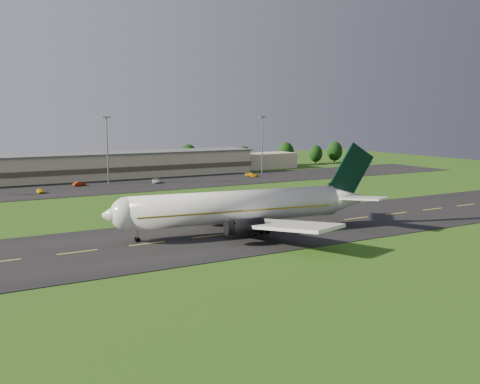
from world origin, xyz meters
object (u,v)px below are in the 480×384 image
light_mast_centre (107,142)px  service_vehicle_c (156,181)px  service_vehicle_d (252,175)px  service_vehicle_b (79,184)px  light_mast_east (262,138)px  service_vehicle_a (40,191)px  terminal (99,166)px  airliner (241,207)px

light_mast_centre → service_vehicle_c: 18.70m
light_mast_centre → service_vehicle_d: size_ratio=4.38×
light_mast_centre → service_vehicle_c: bearing=-25.4°
light_mast_centre → service_vehicle_b: size_ratio=5.28×
service_vehicle_c → service_vehicle_d: service_vehicle_d is taller
light_mast_centre → light_mast_east: size_ratio=1.00×
service_vehicle_c → light_mast_centre: bearing=171.6°
service_vehicle_a → service_vehicle_d: (68.72, 5.51, 0.06)m
terminal → service_vehicle_d: size_ratio=31.21×
terminal → light_mast_east: (53.60, -16.18, 8.75)m
light_mast_centre → service_vehicle_d: 48.98m
airliner → terminal: size_ratio=0.35×
airliner → terminal: 96.30m
terminal → service_vehicle_c: terminal is taller
service_vehicle_c → airliner: bearing=-81.9°
light_mast_east → service_vehicle_c: bearing=-171.7°
service_vehicle_b → service_vehicle_c: 22.55m
airliner → service_vehicle_c: bearing=88.5°
terminal → service_vehicle_d: terminal is taller
terminal → service_vehicle_b: size_ratio=37.65×
airliner → service_vehicle_a: airliner is taller
airliner → terminal: (0.05, 96.29, -0.67)m
light_mast_centre → service_vehicle_d: bearing=-7.5°
airliner → service_vehicle_c: airliner is taller
light_mast_east → service_vehicle_b: 65.30m
light_mast_centre → service_vehicle_b: (-9.16, -1.78, -12.00)m
service_vehicle_a → service_vehicle_d: 68.94m
airliner → service_vehicle_b: (-10.51, 78.33, -3.93)m
service_vehicle_a → airliner: bearing=-74.3°
light_mast_east → service_vehicle_c: (-42.04, -6.15, -12.00)m
service_vehicle_b → service_vehicle_a: bearing=106.2°
service_vehicle_a → service_vehicle_d: size_ratio=0.78×
service_vehicle_a → service_vehicle_c: (34.60, 5.57, 0.02)m
light_mast_centre → airliner: bearing=-89.0°
light_mast_centre → service_vehicle_c: size_ratio=4.43×
service_vehicle_d → light_mast_east: bearing=2.8°
terminal → service_vehicle_c: (11.56, -22.34, -3.25)m
service_vehicle_c → service_vehicle_d: bearing=16.9°
service_vehicle_b → service_vehicle_d: 56.42m
airliner → service_vehicle_b: bearing=105.1°
light_mast_east → service_vehicle_b: (-64.16, -1.78, -12.00)m
light_mast_centre → service_vehicle_c: light_mast_centre is taller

